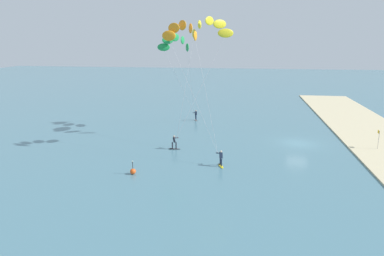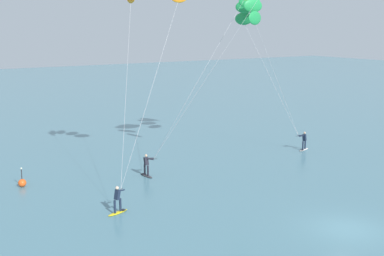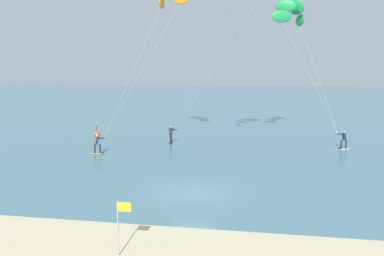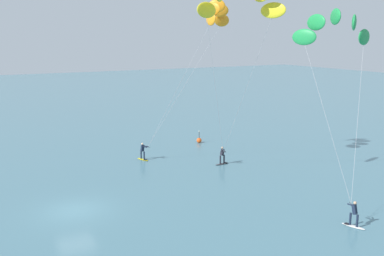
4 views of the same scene
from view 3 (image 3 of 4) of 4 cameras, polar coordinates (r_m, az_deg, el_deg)
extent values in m
plane|color=slate|center=(24.81, 0.21, -8.82)|extent=(240.00, 240.00, 0.00)
ellipsoid|color=white|center=(39.21, 19.98, -2.72)|extent=(1.54, 0.81, 0.08)
cube|color=black|center=(39.00, 19.45, -2.67)|extent=(0.36, 0.36, 0.02)
cylinder|color=#192338|center=(39.23, 20.29, -2.09)|extent=(0.14, 0.14, 0.78)
cylinder|color=#192338|center=(39.02, 19.73, -2.11)|extent=(0.14, 0.14, 0.78)
cube|color=#192338|center=(39.01, 20.06, -1.10)|extent=(0.40, 0.39, 0.63)
sphere|color=tan|center=(38.94, 20.10, -0.49)|extent=(0.20, 0.20, 0.20)
cylinder|color=black|center=(39.13, 19.30, -0.81)|extent=(0.51, 0.27, 0.03)
cylinder|color=#192338|center=(38.95, 19.65, -0.83)|extent=(0.61, 0.13, 0.15)
cylinder|color=#192338|center=(39.16, 19.73, -0.78)|extent=(0.47, 0.51, 0.15)
ellipsoid|color=#1E9347|center=(42.35, 14.52, 14.05)|extent=(0.90, 1.83, 1.10)
ellipsoid|color=#1E9347|center=(41.74, 14.18, 15.51)|extent=(1.45, 1.57, 1.10)
ellipsoid|color=#1E9347|center=(40.57, 13.48, 16.27)|extent=(1.78, 1.08, 1.10)
ellipsoid|color=#1E9347|center=(39.32, 12.70, 15.99)|extent=(1.84, 0.43, 1.10)
ellipsoid|color=#1E9347|center=(38.50, 12.18, 14.68)|extent=(1.83, 0.90, 1.10)
cylinder|color=#B2B2B7|center=(40.37, 16.84, 6.71)|extent=(3.37, 3.97, 9.98)
cylinder|color=#B2B2B7|center=(38.39, 15.82, 6.66)|extent=(5.20, 0.20, 9.98)
ellipsoid|color=yellow|center=(35.86, -12.76, -3.44)|extent=(1.54, 0.82, 0.08)
cube|color=black|center=(35.82, -12.11, -3.35)|extent=(0.36, 0.36, 0.02)
cylinder|color=#192338|center=(35.79, -13.14, -2.77)|extent=(0.14, 0.14, 0.78)
cylinder|color=#192338|center=(35.76, -12.44, -2.76)|extent=(0.14, 0.14, 0.78)
cube|color=#192338|center=(35.64, -12.83, -1.68)|extent=(0.40, 0.39, 0.63)
sphere|color=beige|center=(35.57, -12.85, -1.02)|extent=(0.20, 0.20, 0.20)
cylinder|color=black|center=(35.80, -12.01, -1.36)|extent=(0.43, 0.39, 0.03)
cylinder|color=#192338|center=(35.80, -12.48, -1.33)|extent=(0.34, 0.58, 0.15)
cylinder|color=#192338|center=(35.60, -12.36, -1.38)|extent=(0.59, 0.30, 0.15)
ellipsoid|color=orange|center=(40.00, -4.16, 16.72)|extent=(0.38, 1.51, 1.10)
cylinder|color=#B2B2B7|center=(35.79, -6.77, 7.96)|extent=(6.09, 3.25, 11.43)
cylinder|color=#B2B2B7|center=(37.35, -7.95, 7.97)|extent=(3.76, 5.79, 11.43)
ellipsoid|color=#333338|center=(39.88, -2.92, -2.00)|extent=(0.50, 1.53, 0.08)
cube|color=black|center=(40.27, -2.84, -1.82)|extent=(0.31, 0.31, 0.02)
cylinder|color=black|center=(39.59, -2.96, -1.45)|extent=(0.14, 0.14, 0.78)
cylinder|color=black|center=(40.02, -2.88, -1.34)|extent=(0.14, 0.14, 0.78)
cube|color=black|center=(39.68, -2.93, -0.41)|extent=(0.33, 0.35, 0.63)
sphere|color=tan|center=(39.62, -2.93, 0.19)|extent=(0.20, 0.20, 0.20)
cylinder|color=black|center=(39.33, -2.29, -0.27)|extent=(0.51, 0.26, 0.03)
cylinder|color=black|center=(39.58, -2.52, -0.17)|extent=(0.61, 0.12, 0.15)
cylinder|color=black|center=(39.40, -2.71, -0.21)|extent=(0.48, 0.50, 0.15)
cylinder|color=#B2B2B7|center=(35.78, 1.23, 8.33)|extent=(5.65, 5.21, 11.82)
cylinder|color=#B2B2B7|center=(37.76, 3.21, 8.34)|extent=(7.61, 0.96, 11.82)
sphere|color=#EA5119|center=(44.60, -12.89, -0.75)|extent=(0.56, 0.56, 0.56)
cylinder|color=#262628|center=(44.51, -12.92, 0.05)|extent=(0.06, 0.06, 0.70)
sphere|color=#F2F2CC|center=(44.45, -12.93, 0.58)|extent=(0.12, 0.12, 0.12)
cylinder|color=gray|center=(16.67, -10.08, -13.36)|extent=(0.05, 0.05, 2.20)
cube|color=yellow|center=(16.27, -9.22, -10.59)|extent=(0.52, 0.03, 0.36)
camera|label=1|loc=(56.67, -48.89, 10.99)|focal=32.91mm
camera|label=2|loc=(26.10, -68.79, 10.90)|focal=47.61mm
camera|label=4|loc=(30.23, 67.69, 11.24)|focal=41.83mm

